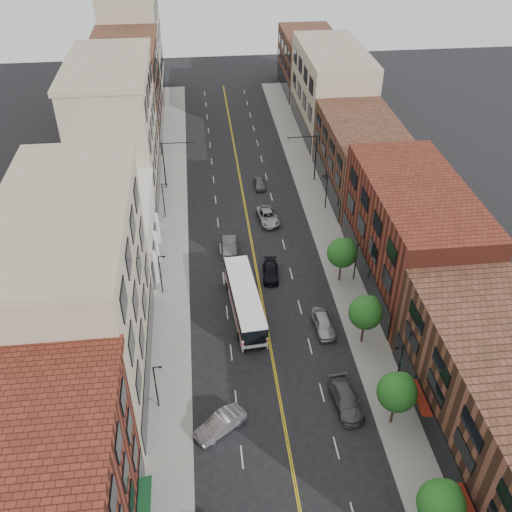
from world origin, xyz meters
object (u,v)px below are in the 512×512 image
object	(u,v)px
car_lane_b	(268,216)
car_lane_c	(259,183)
car_parked_mid	(346,400)
car_lane_a	(271,272)
car_lane_behind	(229,246)
city_bus	(245,300)
car_angle_b	(220,424)
car_parked_far	(323,324)

from	to	relation	value
car_lane_b	car_lane_c	xyz separation A→B (m)	(-0.04, 9.27, -0.09)
car_parked_mid	car_lane_a	distance (m)	19.94
car_lane_behind	car_lane_c	size ratio (longest dim) A/B	1.29
city_bus	car_lane_b	distance (m)	18.52
car_lane_behind	car_lane_b	world-z (taller)	car_lane_behind
car_angle_b	car_lane_a	world-z (taller)	car_angle_b
car_angle_b	car_parked_far	xyz separation A→B (m)	(11.40, 11.39, 0.00)
car_parked_far	car_lane_b	xyz separation A→B (m)	(-3.14, 21.39, -0.07)
city_bus	car_parked_mid	world-z (taller)	city_bus
car_lane_c	city_bus	bearing A→B (deg)	-101.34
city_bus	car_lane_c	bearing A→B (deg)	75.82
city_bus	car_lane_behind	xyz separation A→B (m)	(-0.83, 11.53, -1.02)
car_lane_c	car_angle_b	bearing A→B (deg)	-102.59
car_parked_mid	car_lane_behind	size ratio (longest dim) A/B	1.11
car_lane_b	city_bus	bearing A→B (deg)	-111.68
car_parked_mid	car_lane_a	xyz separation A→B (m)	(-4.30, 19.47, -0.13)
car_parked_far	car_lane_c	bearing A→B (deg)	93.02
city_bus	car_lane_c	xyz separation A→B (m)	(4.70, 27.15, -1.18)
car_lane_a	car_lane_c	size ratio (longest dim) A/B	1.19
car_parked_far	car_lane_behind	world-z (taller)	car_lane_behind
car_angle_b	car_parked_mid	xyz separation A→B (m)	(11.40, 1.39, -0.01)
car_lane_behind	car_lane_a	distance (m)	7.10
city_bus	car_angle_b	distance (m)	15.34
car_parked_mid	car_parked_far	size ratio (longest dim) A/B	1.15
car_parked_far	car_lane_behind	xyz separation A→B (m)	(-8.71, 15.04, 0.00)
car_parked_mid	city_bus	bearing A→B (deg)	114.94
car_angle_b	car_lane_a	size ratio (longest dim) A/B	1.08
car_parked_far	car_lane_behind	distance (m)	17.38
car_lane_a	car_lane_c	bearing A→B (deg)	92.70
car_lane_b	car_lane_behind	bearing A→B (deg)	-138.12
car_lane_b	car_lane_c	distance (m)	9.28
city_bus	car_lane_a	size ratio (longest dim) A/B	2.77
car_parked_mid	car_lane_a	size ratio (longest dim) A/B	1.20
car_parked_mid	car_lane_behind	distance (m)	26.51
car_lane_c	car_lane_a	bearing A→B (deg)	-94.55
car_lane_b	car_lane_c	bearing A→B (deg)	83.43
car_lane_c	car_parked_mid	bearing A→B (deg)	-87.06
car_parked_mid	car_parked_far	distance (m)	9.99
car_parked_mid	car_angle_b	bearing A→B (deg)	-178.34
car_lane_a	car_lane_b	bearing A→B (deg)	90.15
car_parked_mid	car_lane_c	bearing A→B (deg)	89.17
city_bus	car_parked_mid	size ratio (longest dim) A/B	2.30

